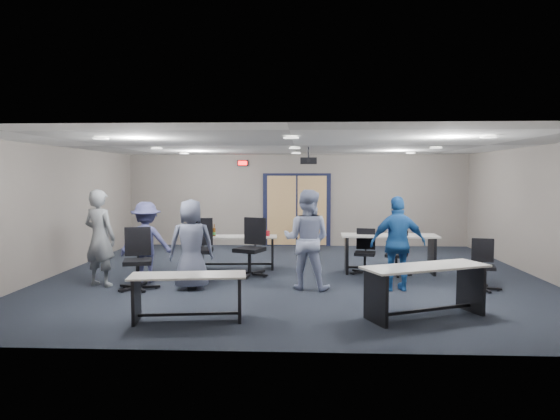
{
  "coord_description": "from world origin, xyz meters",
  "views": [
    {
      "loc": [
        0.19,
        -10.27,
        2.09
      ],
      "look_at": [
        -0.28,
        -0.3,
        1.39
      ],
      "focal_mm": 32.0,
      "sensor_mm": 36.0,
      "label": 1
    }
  ],
  "objects_px": {
    "chair_back_d": "(396,253)",
    "table_front_left": "(188,289)",
    "table_back_left": "(237,246)",
    "person_plaid": "(191,244)",
    "chair_back_b": "(249,247)",
    "table_front_right": "(425,282)",
    "chair_loose_right": "(483,265)",
    "chair_back_a": "(199,248)",
    "chair_loose_left": "(138,259)",
    "person_navy": "(398,243)",
    "table_back_right": "(389,247)",
    "person_lightblue": "(307,239)",
    "person_gray": "(100,238)",
    "chair_back_c": "(365,252)",
    "person_back": "(146,242)"
  },
  "relations": [
    {
      "from": "chair_back_d",
      "to": "table_front_left",
      "type": "bearing_deg",
      "value": -115.03
    },
    {
      "from": "table_back_left",
      "to": "person_plaid",
      "type": "distance_m",
      "value": 2.16
    },
    {
      "from": "chair_back_b",
      "to": "person_plaid",
      "type": "distance_m",
      "value": 1.56
    },
    {
      "from": "table_front_right",
      "to": "chair_loose_right",
      "type": "relative_size",
      "value": 2.15
    },
    {
      "from": "chair_back_a",
      "to": "person_plaid",
      "type": "height_order",
      "value": "person_plaid"
    },
    {
      "from": "chair_loose_left",
      "to": "person_navy",
      "type": "bearing_deg",
      "value": -13.74
    },
    {
      "from": "table_back_right",
      "to": "person_lightblue",
      "type": "relative_size",
      "value": 1.12
    },
    {
      "from": "table_back_left",
      "to": "chair_back_a",
      "type": "relative_size",
      "value": 1.53
    },
    {
      "from": "chair_loose_right",
      "to": "person_navy",
      "type": "relative_size",
      "value": 0.54
    },
    {
      "from": "table_front_right",
      "to": "person_lightblue",
      "type": "xyz_separation_m",
      "value": [
        -1.73,
        1.77,
        0.39
      ]
    },
    {
      "from": "table_front_right",
      "to": "person_gray",
      "type": "xyz_separation_m",
      "value": [
        -5.63,
        1.82,
        0.39
      ]
    },
    {
      "from": "chair_back_b",
      "to": "person_lightblue",
      "type": "height_order",
      "value": "person_lightblue"
    },
    {
      "from": "chair_back_b",
      "to": "table_front_left",
      "type": "bearing_deg",
      "value": -76.52
    },
    {
      "from": "table_back_right",
      "to": "chair_back_c",
      "type": "relative_size",
      "value": 2.15
    },
    {
      "from": "chair_back_d",
      "to": "person_navy",
      "type": "distance_m",
      "value": 1.43
    },
    {
      "from": "person_gray",
      "to": "table_front_right",
      "type": "bearing_deg",
      "value": -178.85
    },
    {
      "from": "chair_back_a",
      "to": "table_back_left",
      "type": "bearing_deg",
      "value": 52.5
    },
    {
      "from": "table_front_left",
      "to": "chair_loose_right",
      "type": "height_order",
      "value": "chair_loose_right"
    },
    {
      "from": "table_front_right",
      "to": "chair_back_c",
      "type": "height_order",
      "value": "chair_back_c"
    },
    {
      "from": "chair_back_d",
      "to": "person_lightblue",
      "type": "bearing_deg",
      "value": -123.65
    },
    {
      "from": "chair_back_b",
      "to": "person_gray",
      "type": "xyz_separation_m",
      "value": [
        -2.71,
        -1.06,
        0.31
      ]
    },
    {
      "from": "chair_back_b",
      "to": "person_navy",
      "type": "xyz_separation_m",
      "value": [
        2.83,
        -1.15,
        0.26
      ]
    },
    {
      "from": "person_lightblue",
      "to": "person_plaid",
      "type": "bearing_deg",
      "value": 16.9
    },
    {
      "from": "chair_back_a",
      "to": "chair_loose_right",
      "type": "xyz_separation_m",
      "value": [
        5.4,
        -0.92,
        -0.14
      ]
    },
    {
      "from": "table_back_left",
      "to": "person_plaid",
      "type": "bearing_deg",
      "value": -108.37
    },
    {
      "from": "table_front_right",
      "to": "person_plaid",
      "type": "height_order",
      "value": "person_plaid"
    },
    {
      "from": "table_front_right",
      "to": "person_gray",
      "type": "height_order",
      "value": "person_gray"
    },
    {
      "from": "table_front_left",
      "to": "person_gray",
      "type": "xyz_separation_m",
      "value": [
        -2.18,
        2.16,
        0.46
      ]
    },
    {
      "from": "chair_back_a",
      "to": "person_gray",
      "type": "bearing_deg",
      "value": -157.02
    },
    {
      "from": "table_back_right",
      "to": "person_gray",
      "type": "bearing_deg",
      "value": -162.92
    },
    {
      "from": "person_gray",
      "to": "person_plaid",
      "type": "distance_m",
      "value": 1.79
    },
    {
      "from": "person_plaid",
      "to": "table_back_left",
      "type": "bearing_deg",
      "value": -119.18
    },
    {
      "from": "table_front_right",
      "to": "chair_loose_left",
      "type": "height_order",
      "value": "chair_loose_left"
    },
    {
      "from": "chair_back_a",
      "to": "person_lightblue",
      "type": "xyz_separation_m",
      "value": [
        2.19,
        -0.95,
        0.32
      ]
    },
    {
      "from": "chair_back_b",
      "to": "person_plaid",
      "type": "xyz_separation_m",
      "value": [
        -0.93,
        -1.23,
        0.23
      ]
    },
    {
      "from": "chair_loose_right",
      "to": "table_back_left",
      "type": "bearing_deg",
      "value": 172.48
    },
    {
      "from": "chair_back_a",
      "to": "person_back",
      "type": "bearing_deg",
      "value": -156.98
    },
    {
      "from": "table_front_right",
      "to": "chair_back_d",
      "type": "height_order",
      "value": "chair_back_d"
    },
    {
      "from": "chair_back_a",
      "to": "chair_loose_left",
      "type": "bearing_deg",
      "value": -132.23
    },
    {
      "from": "table_front_left",
      "to": "chair_loose_left",
      "type": "distance_m",
      "value": 2.33
    },
    {
      "from": "table_back_left",
      "to": "chair_loose_left",
      "type": "height_order",
      "value": "chair_loose_left"
    },
    {
      "from": "person_gray",
      "to": "table_back_left",
      "type": "bearing_deg",
      "value": -121.97
    },
    {
      "from": "table_front_right",
      "to": "person_back",
      "type": "height_order",
      "value": "person_back"
    },
    {
      "from": "person_plaid",
      "to": "chair_loose_left",
      "type": "bearing_deg",
      "value": -8.52
    },
    {
      "from": "person_plaid",
      "to": "person_back",
      "type": "relative_size",
      "value": 1.05
    },
    {
      "from": "person_gray",
      "to": "person_navy",
      "type": "xyz_separation_m",
      "value": [
        5.55,
        -0.1,
        -0.06
      ]
    },
    {
      "from": "chair_back_c",
      "to": "chair_loose_left",
      "type": "distance_m",
      "value": 4.64
    },
    {
      "from": "chair_loose_left",
      "to": "person_back",
      "type": "bearing_deg",
      "value": 78.29
    },
    {
      "from": "chair_back_a",
      "to": "chair_loose_right",
      "type": "distance_m",
      "value": 5.48
    },
    {
      "from": "table_back_left",
      "to": "person_lightblue",
      "type": "height_order",
      "value": "person_lightblue"
    }
  ]
}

